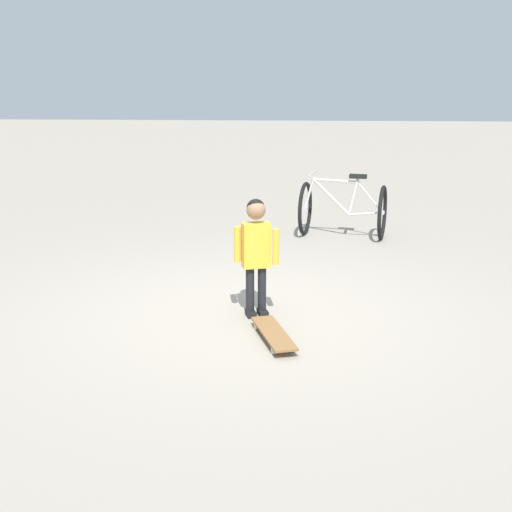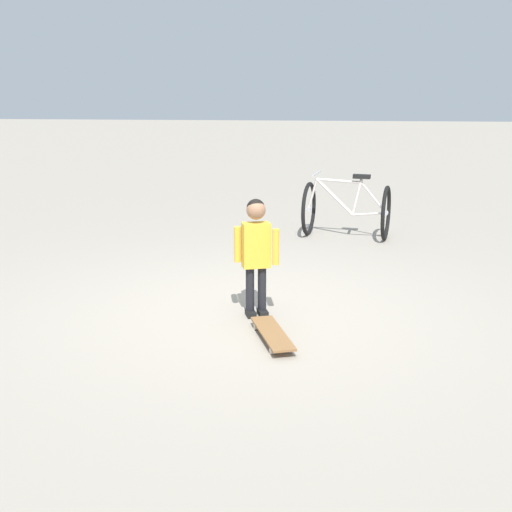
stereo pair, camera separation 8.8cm
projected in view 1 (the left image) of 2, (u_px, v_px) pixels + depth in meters
ground_plane at (250, 311)px, 6.50m from camera, size 50.00×50.00×0.00m
child_person at (256, 244)px, 6.23m from camera, size 0.23×0.40×1.06m
skateboard at (274, 334)px, 5.78m from camera, size 0.81×0.42×0.07m
bicycle_near at (343, 209)px, 9.28m from camera, size 0.93×1.20×0.85m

